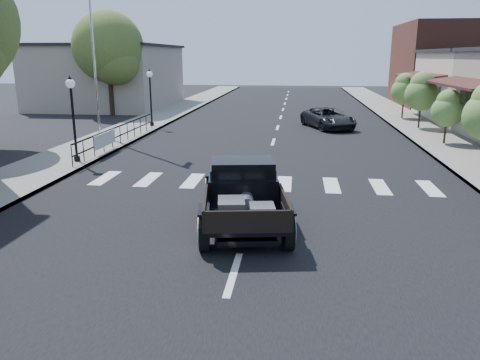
# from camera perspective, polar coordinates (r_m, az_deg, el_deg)

# --- Properties ---
(ground) EXTENTS (120.00, 120.00, 0.00)m
(ground) POSITION_cam_1_polar(r_m,az_deg,el_deg) (12.32, 1.09, -5.32)
(ground) COLOR black
(ground) RESTS_ON ground
(road) EXTENTS (14.00, 80.00, 0.02)m
(road) POSITION_cam_1_polar(r_m,az_deg,el_deg) (26.87, 4.41, 5.74)
(road) COLOR black
(road) RESTS_ON ground
(road_markings) EXTENTS (12.00, 60.00, 0.06)m
(road_markings) POSITION_cam_1_polar(r_m,az_deg,el_deg) (21.96, 3.79, 3.67)
(road_markings) COLOR silver
(road_markings) RESTS_ON ground
(sidewalk_left) EXTENTS (3.00, 80.00, 0.15)m
(sidewalk_left) POSITION_cam_1_polar(r_m,az_deg,el_deg) (28.53, -13.00, 6.07)
(sidewalk_left) COLOR gray
(sidewalk_left) RESTS_ON ground
(sidewalk_right) EXTENTS (3.00, 80.00, 0.15)m
(sidewalk_right) POSITION_cam_1_polar(r_m,az_deg,el_deg) (27.82, 22.26, 5.12)
(sidewalk_right) COLOR gray
(sidewalk_right) RESTS_ON ground
(low_building_left) EXTENTS (10.00, 12.00, 5.00)m
(low_building_left) POSITION_cam_1_polar(r_m,az_deg,el_deg) (42.73, -15.62, 11.99)
(low_building_left) COLOR #ABA190
(low_building_left) RESTS_ON ground
(far_building_right) EXTENTS (11.00, 10.00, 7.00)m
(far_building_right) POSITION_cam_1_polar(r_m,az_deg,el_deg) (45.81, 25.86, 12.49)
(far_building_right) COLOR brown
(far_building_right) RESTS_ON ground
(railing) EXTENTS (0.08, 10.00, 1.00)m
(railing) POSITION_cam_1_polar(r_m,az_deg,el_deg) (23.40, -14.41, 5.54)
(railing) COLOR black
(railing) RESTS_ON sidewalk_left
(banner) EXTENTS (0.04, 2.20, 0.60)m
(banner) POSITION_cam_1_polar(r_m,az_deg,el_deg) (21.57, -16.08, 4.13)
(banner) COLOR silver
(banner) RESTS_ON sidewalk_left
(lamp_post_b) EXTENTS (0.36, 0.36, 3.37)m
(lamp_post_b) POSITION_cam_1_polar(r_m,az_deg,el_deg) (19.73, -19.63, 6.98)
(lamp_post_b) COLOR black
(lamp_post_b) RESTS_ON sidewalk_left
(lamp_post_c) EXTENTS (0.36, 0.36, 3.37)m
(lamp_post_c) POSITION_cam_1_polar(r_m,az_deg,el_deg) (28.97, -10.83, 9.82)
(lamp_post_c) COLOR black
(lamp_post_c) RESTS_ON sidewalk_left
(flagpole) EXTENTS (0.12, 0.12, 13.08)m
(flagpole) POSITION_cam_1_polar(r_m,az_deg,el_deg) (25.81, -17.82, 19.62)
(flagpole) COLOR silver
(flagpole) RESTS_ON sidewalk_left
(big_tree_far) EXTENTS (5.06, 5.06, 7.43)m
(big_tree_far) POSITION_cam_1_polar(r_m,az_deg,el_deg) (36.19, -15.66, 13.49)
(big_tree_far) COLOR #4A5E28
(big_tree_far) RESTS_ON ground
(small_tree_c) EXTENTS (1.50, 1.50, 2.49)m
(small_tree_c) POSITION_cam_1_polar(r_m,az_deg,el_deg) (24.70, 23.88, 6.97)
(small_tree_c) COLOR #557E39
(small_tree_c) RESTS_ON sidewalk_right
(small_tree_d) EXTENTS (1.88, 1.88, 3.13)m
(small_tree_d) POSITION_cam_1_polar(r_m,az_deg,el_deg) (29.54, 21.19, 8.96)
(small_tree_d) COLOR #557E39
(small_tree_d) RESTS_ON sidewalk_right
(small_tree_e) EXTENTS (1.74, 1.74, 2.91)m
(small_tree_e) POSITION_cam_1_polar(r_m,az_deg,el_deg) (34.01, 19.34, 9.58)
(small_tree_e) COLOR #557E39
(small_tree_e) RESTS_ON sidewalk_right
(hotrod_pickup) EXTENTS (3.06, 5.24, 1.71)m
(hotrod_pickup) POSITION_cam_1_polar(r_m,az_deg,el_deg) (12.05, 0.37, -1.52)
(hotrod_pickup) COLOR black
(hotrod_pickup) RESTS_ON ground
(second_car) EXTENTS (3.55, 4.88, 1.23)m
(second_car) POSITION_cam_1_polar(r_m,az_deg,el_deg) (28.97, 10.68, 7.40)
(second_car) COLOR black
(second_car) RESTS_ON ground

